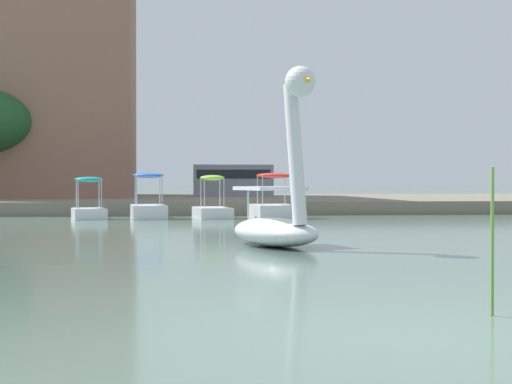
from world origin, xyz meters
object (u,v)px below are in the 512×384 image
at_px(pedal_boat_blue, 148,206).
at_px(pedal_boat_teal, 89,207).
at_px(swan_boat, 278,212).
at_px(parked_van, 233,179).
at_px(pedal_boat_red, 274,206).
at_px(pedal_boat_lime, 212,208).

distance_m(pedal_boat_blue, pedal_boat_teal, 2.14).
bearing_deg(swan_boat, parked_van, 88.03).
distance_m(pedal_boat_red, parked_van, 14.64).
bearing_deg(pedal_boat_teal, parked_van, 66.89).
distance_m(swan_boat, pedal_boat_blue, 13.07).
bearing_deg(pedal_boat_red, swan_boat, -96.59).
xyz_separation_m(pedal_boat_lime, pedal_boat_teal, (-4.47, -0.15, 0.04)).
xyz_separation_m(pedal_boat_lime, pedal_boat_blue, (-2.34, -0.05, 0.08)).
bearing_deg(pedal_boat_teal, pedal_boat_blue, 2.64).
height_order(pedal_boat_blue, parked_van, parked_van).
distance_m(swan_boat, parked_van, 27.20).
xyz_separation_m(pedal_boat_red, pedal_boat_lime, (-2.28, 0.15, -0.05)).
relative_size(swan_boat, pedal_boat_lime, 1.49).
bearing_deg(pedal_boat_red, parked_van, 92.05).
distance_m(pedal_boat_red, pedal_boat_lime, 2.29).
bearing_deg(pedal_boat_lime, pedal_boat_teal, -178.04).
relative_size(pedal_boat_blue, pedal_boat_teal, 1.21).
distance_m(pedal_boat_lime, parked_van, 14.60).
bearing_deg(pedal_boat_red, pedal_boat_teal, -179.96).
relative_size(pedal_boat_lime, pedal_boat_teal, 1.17).
bearing_deg(pedal_boat_teal, pedal_boat_red, 0.04).
height_order(pedal_boat_red, pedal_boat_blue, pedal_boat_blue).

